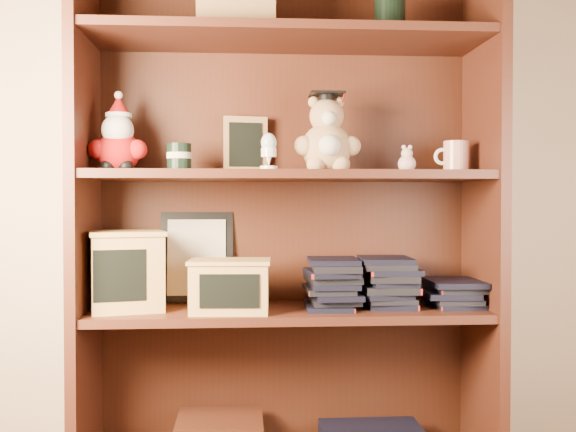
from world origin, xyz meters
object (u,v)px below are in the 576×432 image
object	(u,v)px
treats_box	(126,270)
bookcase	(286,229)
grad_teddy_bear	(327,141)
teacher_mug	(455,157)

from	to	relation	value
treats_box	bookcase	bearing A→B (deg)	6.33
grad_teddy_bear	teacher_mug	world-z (taller)	grad_teddy_bear
grad_teddy_bear	teacher_mug	xyz separation A→B (m)	(0.38, 0.01, -0.04)
treats_box	teacher_mug	bearing A→B (deg)	0.06
grad_teddy_bear	treats_box	size ratio (longest dim) A/B	0.94
grad_teddy_bear	treats_box	distance (m)	0.69
grad_teddy_bear	teacher_mug	bearing A→B (deg)	1.07
grad_teddy_bear	teacher_mug	size ratio (longest dim) A/B	2.29
bookcase	grad_teddy_bear	distance (m)	0.29
teacher_mug	treats_box	world-z (taller)	teacher_mug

